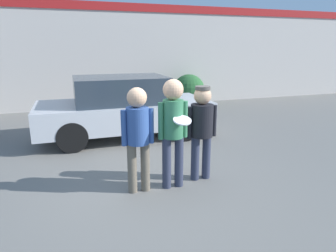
{
  "coord_description": "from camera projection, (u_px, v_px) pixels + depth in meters",
  "views": [
    {
      "loc": [
        -1.26,
        -4.7,
        2.33
      ],
      "look_at": [
        0.32,
        0.01,
        1.01
      ],
      "focal_mm": 32.0,
      "sensor_mm": 36.0,
      "label": 1
    }
  ],
  "objects": [
    {
      "name": "ground_plane",
      "position": [
        151.0,
        183.0,
        5.3
      ],
      "size": [
        56.0,
        56.0,
        0.0
      ],
      "primitive_type": "plane",
      "color": "#66635E"
    },
    {
      "name": "person_left",
      "position": [
        138.0,
        131.0,
        4.75
      ],
      "size": [
        0.53,
        0.36,
        1.73
      ],
      "color": "#665B4C",
      "rests_on": "ground"
    },
    {
      "name": "storefront_building",
      "position": [
        100.0,
        56.0,
        11.43
      ],
      "size": [
        24.0,
        0.22,
        3.94
      ],
      "color": "beige",
      "rests_on": "ground"
    },
    {
      "name": "person_middle_with_frisbee",
      "position": [
        173.0,
        124.0,
        4.88
      ],
      "size": [
        0.51,
        0.56,
        1.84
      ],
      "color": "#2D3347",
      "rests_on": "ground"
    },
    {
      "name": "parked_car_near",
      "position": [
        124.0,
        107.0,
        7.86
      ],
      "size": [
        4.44,
        1.94,
        1.6
      ],
      "color": "#B7BABF",
      "rests_on": "ground"
    },
    {
      "name": "shrub",
      "position": [
        189.0,
        90.0,
        12.05
      ],
      "size": [
        1.28,
        1.28,
        1.28
      ],
      "color": "#285B2D",
      "rests_on": "ground"
    },
    {
      "name": "person_right",
      "position": [
        202.0,
        124.0,
        5.22
      ],
      "size": [
        0.56,
        0.39,
        1.69
      ],
      "color": "#2D3347",
      "rests_on": "ground"
    }
  ]
}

